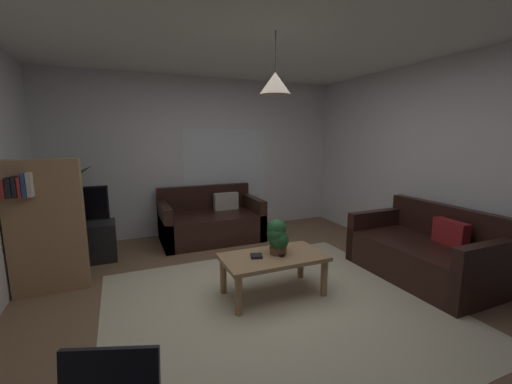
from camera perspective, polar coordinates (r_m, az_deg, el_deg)
floor at (r=3.46m, az=2.07°, el=-18.41°), size 4.80×5.17×0.02m
rug at (r=3.29m, az=3.64°, el=-19.70°), size 3.12×2.84×0.01m
wall_back at (r=5.53m, az=-9.55°, el=6.24°), size 4.92×0.06×2.57m
wall_right at (r=4.65m, az=30.49°, el=4.33°), size 0.06×5.17×2.57m
ceiling at (r=3.19m, az=2.39°, el=27.31°), size 4.80×5.17×0.02m
window_pane at (r=5.61m, az=-5.47°, el=5.13°), size 1.46×0.01×1.17m
couch_under_window at (r=5.17m, az=-7.99°, el=-5.38°), size 1.53×0.90×0.82m
couch_right_side at (r=4.28m, az=27.61°, el=-9.74°), size 0.90×1.55×0.82m
coffee_table at (r=3.38m, az=3.10°, el=-12.26°), size 1.05×0.58×0.43m
book_on_table_0 at (r=3.30m, az=0.07°, el=-11.27°), size 0.14×0.14×0.03m
remote_on_table_0 at (r=3.38m, az=4.09°, el=-10.81°), size 0.05×0.16×0.02m
remote_on_table_1 at (r=3.46m, az=4.06°, el=-10.28°), size 0.09×0.17×0.02m
potted_plant_on_table at (r=3.33m, az=3.82°, el=-7.82°), size 0.22×0.24×0.37m
tv_stand at (r=4.81m, az=-28.92°, el=-8.00°), size 0.90×0.44×0.50m
tv at (r=4.67m, az=-29.47°, el=-2.18°), size 0.79×0.16×0.49m
potted_palm_corner at (r=5.27m, az=-30.29°, el=-3.01°), size 0.77×0.82×1.39m
bookshelf_corner at (r=3.99m, az=-33.17°, el=-4.98°), size 0.70×0.31×1.40m
pendant_lamp at (r=3.16m, az=3.42°, el=18.68°), size 0.30×0.30×0.56m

